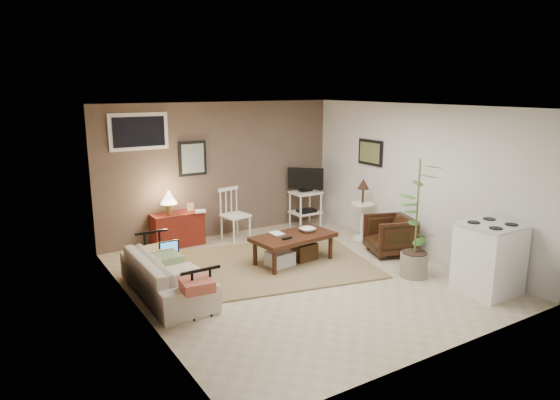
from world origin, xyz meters
TOP-DOWN VIEW (x-y plane):
  - floor at (0.00, 0.00)m, footprint 5.00×5.00m
  - art_back at (-0.55, 2.48)m, footprint 0.50×0.03m
  - art_right at (2.23, 1.05)m, footprint 0.03×0.60m
  - window at (-1.45, 2.48)m, footprint 0.96×0.03m
  - rug at (-0.01, 0.60)m, footprint 3.14×2.72m
  - coffee_table at (0.24, 0.51)m, footprint 1.33×0.78m
  - sofa at (-1.80, 0.40)m, footprint 0.54×1.84m
  - sofa_pillows at (-1.76, 0.19)m, footprint 0.35×1.75m
  - sofa_end_rails at (-1.69, 0.40)m, footprint 0.50×1.84m
  - laptop at (-1.62, 0.72)m, footprint 0.28×0.21m
  - red_console at (-0.96, 2.29)m, footprint 0.86×0.38m
  - spindle_chair at (0.05, 2.11)m, footprint 0.49×0.49m
  - tv_stand at (1.60, 2.14)m, footprint 0.54×0.51m
  - side_table at (1.97, 0.92)m, footprint 0.41×0.41m
  - armchair at (1.82, 0.06)m, footprint 0.81×0.84m
  - potted_plant at (1.42, -0.85)m, footprint 0.43×0.43m
  - stove at (1.83, -1.75)m, footprint 0.72×0.67m
  - bowl at (0.53, 0.54)m, footprint 0.24×0.06m
  - book_table at (-0.03, 0.69)m, footprint 0.17×0.02m
  - book_console at (-0.66, 2.18)m, footprint 0.18×0.09m

SIDE VIEW (x-z plane):
  - floor at x=0.00m, z-range 0.00..0.00m
  - rug at x=-0.01m, z-range 0.00..0.03m
  - coffee_table at x=0.24m, z-range 0.03..0.51m
  - sofa_end_rails at x=-1.69m, z-range 0.00..0.62m
  - red_console at x=-0.96m, z-range -0.15..0.84m
  - armchair at x=1.82m, z-range 0.00..0.69m
  - sofa at x=-1.80m, z-range 0.00..0.72m
  - spindle_chair at x=0.05m, z-range -0.03..0.89m
  - sofa_pillows at x=-1.76m, z-range 0.38..0.51m
  - laptop at x=-1.62m, z-range 0.37..0.56m
  - stove at x=1.83m, z-range 0.00..0.94m
  - book_table at x=-0.03m, z-range 0.45..0.69m
  - bowl at x=0.53m, z-range 0.45..0.70m
  - tv_stand at x=1.60m, z-range 0.03..1.18m
  - side_table at x=1.97m, z-range 0.13..1.22m
  - book_console at x=-0.66m, z-range 0.57..0.82m
  - potted_plant at x=1.42m, z-range 0.06..1.78m
  - art_back at x=-0.55m, z-range 1.15..1.75m
  - art_right at x=2.23m, z-range 1.29..1.75m
  - window at x=-1.45m, z-range 1.65..2.25m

